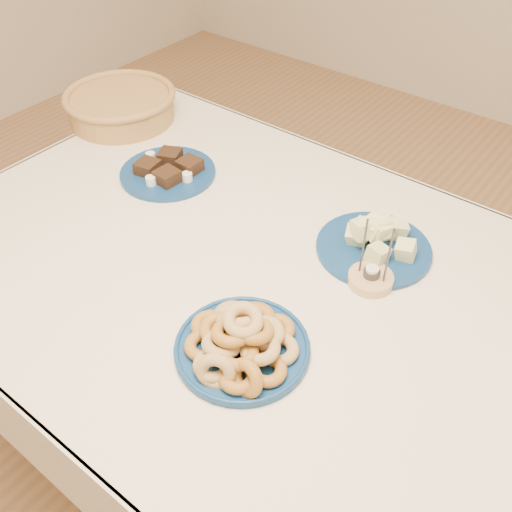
# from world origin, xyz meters

# --- Properties ---
(ground) EXTENTS (5.00, 5.00, 0.00)m
(ground) POSITION_xyz_m (0.00, 0.00, 0.00)
(ground) COLOR #986E48
(ground) RESTS_ON ground
(dining_table) EXTENTS (1.71, 1.11, 0.75)m
(dining_table) POSITION_xyz_m (0.00, 0.00, 0.64)
(dining_table) COLOR brown
(dining_table) RESTS_ON ground
(donut_platter) EXTENTS (0.33, 0.33, 0.12)m
(donut_platter) POSITION_xyz_m (0.09, -0.21, 0.78)
(donut_platter) COLOR navy
(donut_platter) RESTS_ON dining_table
(melon_plate) EXTENTS (0.29, 0.29, 0.09)m
(melon_plate) POSITION_xyz_m (0.14, 0.23, 0.78)
(melon_plate) COLOR navy
(melon_plate) RESTS_ON dining_table
(brownie_plate) EXTENTS (0.30, 0.30, 0.05)m
(brownie_plate) POSITION_xyz_m (-0.47, 0.15, 0.76)
(brownie_plate) COLOR navy
(brownie_plate) RESTS_ON dining_table
(wicker_basket) EXTENTS (0.45, 0.45, 0.09)m
(wicker_basket) POSITION_xyz_m (-0.81, 0.29, 0.80)
(wicker_basket) COLOR olive
(wicker_basket) RESTS_ON dining_table
(candle_holder) EXTENTS (0.11, 0.11, 0.17)m
(candle_holder) POSITION_xyz_m (0.19, 0.12, 0.77)
(candle_holder) COLOR tan
(candle_holder) RESTS_ON dining_table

